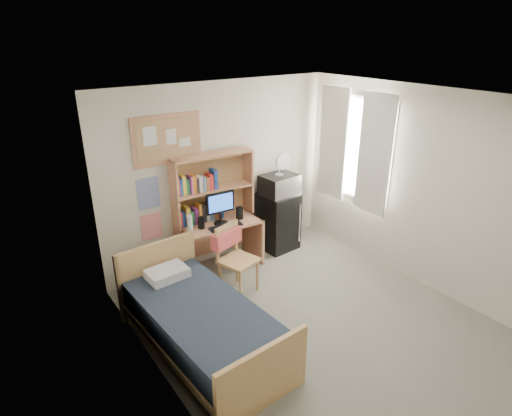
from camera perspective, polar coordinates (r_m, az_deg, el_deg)
floor at (r=5.28m, az=8.03°, el=-15.22°), size 3.60×4.20×0.02m
ceiling at (r=4.22m, az=10.01°, el=13.99°), size 3.60×4.20×0.02m
wall_back at (r=6.15m, az=-4.75°, el=4.52°), size 3.60×0.04×2.60m
wall_left at (r=3.70m, az=-11.91°, el=-9.08°), size 0.04×4.20×2.60m
wall_right at (r=5.92m, az=21.60°, el=2.20°), size 0.04×4.20×2.60m
window_unit at (r=6.48m, az=12.96°, el=7.73°), size 0.10×1.40×1.70m
curtain_left at (r=6.21m, az=15.50°, el=6.83°), size 0.04×0.55×1.70m
curtain_right at (r=6.72m, az=10.25°, el=8.48°), size 0.04×0.55×1.70m
bulletin_board at (r=5.63m, az=-11.77°, el=8.95°), size 0.94×0.03×0.64m
poster_wave at (r=5.71m, az=-14.17°, el=1.89°), size 0.30×0.01×0.42m
poster_japan at (r=5.89m, az=-13.74°, el=-2.39°), size 0.28×0.01×0.36m
desk at (r=6.16m, az=-4.85°, el=-4.94°), size 1.19×0.64×0.72m
desk_chair at (r=5.55m, az=-2.36°, el=-6.96°), size 0.58×0.58×0.93m
mini_fridge at (r=6.68m, az=2.88°, el=-1.71°), size 0.57×0.57×0.90m
bed at (r=4.76m, az=-7.07°, el=-15.67°), size 1.10×2.03×0.54m
hutch at (r=5.95m, az=-5.79°, el=2.81°), size 1.18×0.36×0.95m
monitor at (r=5.87m, az=-4.77°, el=-0.13°), size 0.42×0.06×0.44m
keyboard at (r=5.84m, az=-4.06°, el=-2.47°), size 0.48×0.18×0.02m
speaker_left at (r=5.80m, az=-7.34°, el=-1.99°), size 0.07×0.07×0.17m
speaker_right at (r=6.05m, az=-2.21°, el=-0.67°), size 0.08×0.08×0.18m
water_bottle at (r=5.69m, az=-8.83°, el=-2.15°), size 0.08×0.08×0.25m
hoodie at (r=5.55m, az=-3.98°, el=-4.02°), size 0.47×0.26×0.22m
microwave at (r=6.44m, az=3.10°, el=3.13°), size 0.55×0.43×0.30m
desk_fan at (r=6.34m, az=3.16°, el=5.76°), size 0.27×0.27×0.32m
pillow at (r=5.13m, az=-11.77°, el=-8.52°), size 0.47×0.34×0.11m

